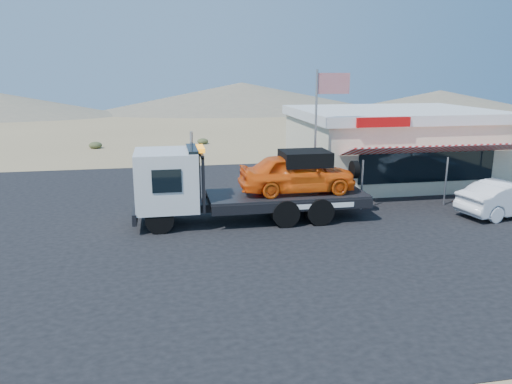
{
  "coord_description": "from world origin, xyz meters",
  "views": [
    {
      "loc": [
        -1.97,
        -16.64,
        5.99
      ],
      "look_at": [
        1.43,
        1.35,
        1.5
      ],
      "focal_mm": 35.0,
      "sensor_mm": 36.0,
      "label": 1
    }
  ],
  "objects_px": {
    "jerky_store": "(391,144)",
    "flagpole": "(321,122)",
    "white_sedan": "(509,198)",
    "tow_truck": "(245,181)"
  },
  "relations": [
    {
      "from": "jerky_store",
      "to": "flagpole",
      "type": "height_order",
      "value": "flagpole"
    },
    {
      "from": "white_sedan",
      "to": "tow_truck",
      "type": "bearing_deg",
      "value": 73.06
    },
    {
      "from": "white_sedan",
      "to": "jerky_store",
      "type": "xyz_separation_m",
      "value": [
        -1.72,
        7.71,
        1.24
      ]
    },
    {
      "from": "tow_truck",
      "to": "jerky_store",
      "type": "bearing_deg",
      "value": 34.42
    },
    {
      "from": "tow_truck",
      "to": "white_sedan",
      "type": "height_order",
      "value": "tow_truck"
    },
    {
      "from": "white_sedan",
      "to": "flagpole",
      "type": "xyz_separation_m",
      "value": [
        -7.29,
        3.24,
        3.01
      ]
    },
    {
      "from": "tow_truck",
      "to": "flagpole",
      "type": "xyz_separation_m",
      "value": [
        3.7,
        1.87,
        2.11
      ]
    },
    {
      "from": "tow_truck",
      "to": "white_sedan",
      "type": "bearing_deg",
      "value": -7.08
    },
    {
      "from": "tow_truck",
      "to": "jerky_store",
      "type": "height_order",
      "value": "jerky_store"
    },
    {
      "from": "white_sedan",
      "to": "jerky_store",
      "type": "relative_size",
      "value": 0.43
    }
  ]
}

